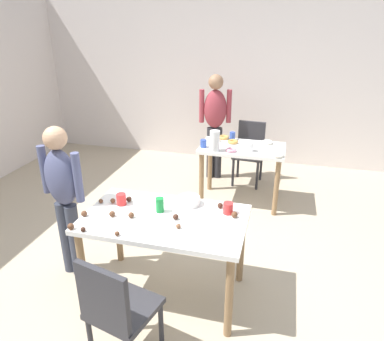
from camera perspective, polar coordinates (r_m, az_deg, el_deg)
ground_plane at (r=3.51m, az=-3.19°, el=-15.99°), size 6.40×6.40×0.00m
wall_back at (r=5.92m, az=6.32°, el=14.02°), size 6.40×0.10×2.60m
dining_table_near at (r=2.94m, az=-4.34°, el=-8.99°), size 1.30×0.76×0.75m
dining_table_far at (r=4.52m, az=7.90°, el=2.23°), size 1.03×0.62×0.75m
chair_near_table at (r=2.51m, az=-11.92°, el=-20.51°), size 0.48×0.48×0.87m
chair_far_table at (r=5.18m, az=9.08°, el=3.40°), size 0.43×0.43×0.87m
person_girl_near at (r=3.28m, az=-19.70°, el=-3.11°), size 0.45×0.26×1.41m
person_adult_far at (r=5.15m, az=3.66°, el=8.28°), size 0.45×0.27×1.51m
mixing_bowl at (r=3.05m, az=-0.49°, el=-4.80°), size 0.19×0.19×0.07m
soda_can at (r=2.94m, az=-5.11°, el=-5.45°), size 0.07×0.07×0.12m
fork_near at (r=3.14m, az=-7.67°, el=-4.84°), size 0.17×0.02×0.01m
cup_near_0 at (r=3.10m, az=-11.12°, el=-4.49°), size 0.08×0.08×0.10m
cup_near_1 at (r=2.92m, az=5.73°, el=-5.95°), size 0.08×0.08×0.09m
cake_ball_0 at (r=2.70m, az=-11.76°, el=-9.75°), size 0.04×0.04×0.04m
cake_ball_1 at (r=3.15m, az=-9.94°, el=-4.48°), size 0.05×0.05×0.05m
cake_ball_2 at (r=2.88m, az=6.74°, el=-6.95°), size 0.05×0.05×0.05m
cake_ball_3 at (r=3.01m, az=4.48°, el=-5.54°), size 0.05×0.05×0.05m
cake_ball_4 at (r=2.84m, az=-2.59°, el=-7.34°), size 0.05×0.05×0.05m
cake_ball_5 at (r=2.73m, az=-2.18°, el=-8.80°), size 0.04×0.04×0.04m
cake_ball_6 at (r=2.86m, az=-18.63°, el=-8.38°), size 0.05×0.05×0.05m
cake_ball_7 at (r=2.90m, az=-9.61°, el=-6.97°), size 0.05×0.05×0.05m
cake_ball_8 at (r=2.95m, az=-12.53°, el=-6.71°), size 0.05×0.05×0.05m
cake_ball_9 at (r=3.15m, az=-12.43°, el=-4.69°), size 0.04×0.04×0.04m
cake_ball_10 at (r=3.18m, az=-14.23°, el=-4.70°), size 0.04×0.04×0.04m
cake_ball_11 at (r=2.81m, az=-16.85°, el=-8.91°), size 0.04×0.04×0.04m
cake_ball_12 at (r=3.01m, az=-16.69°, el=-6.56°), size 0.05×0.05×0.05m
pitcher_far at (r=4.25m, az=3.61°, el=4.68°), size 0.12×0.12×0.25m
cup_far_0 at (r=4.32m, az=9.16°, el=3.69°), size 0.09×0.09×0.10m
cup_far_1 at (r=4.40m, az=1.82°, el=4.29°), size 0.08×0.08×0.10m
cup_far_2 at (r=4.70m, az=6.41°, el=5.46°), size 0.07×0.07×0.11m
cup_far_3 at (r=4.62m, az=3.60°, el=5.18°), size 0.08×0.08×0.10m
donut_far_0 at (r=4.74m, az=5.03°, el=5.25°), size 0.14×0.14×0.04m
donut_far_1 at (r=4.63m, az=11.83°, el=4.41°), size 0.14×0.14×0.04m
donut_far_2 at (r=4.59m, az=6.46°, el=4.57°), size 0.14×0.14×0.04m
donut_far_3 at (r=4.29m, az=6.22°, el=3.25°), size 0.13×0.13×0.04m
donut_far_4 at (r=4.21m, az=13.53°, el=2.35°), size 0.13×0.13×0.04m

